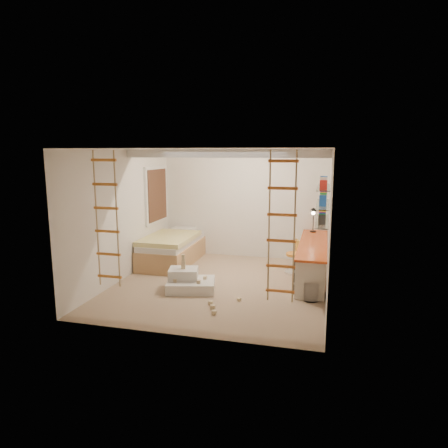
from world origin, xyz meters
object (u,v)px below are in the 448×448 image
(bed, at_px, (172,249))
(swivel_chair, at_px, (295,261))
(desk, at_px, (313,259))
(play_platform, at_px, (189,282))

(bed, distance_m, swivel_chair, 2.83)
(desk, xyz_separation_m, bed, (-3.20, 0.36, -0.07))
(desk, height_order, play_platform, desk)
(bed, height_order, play_platform, bed)
(bed, xyz_separation_m, swivel_chair, (2.83, -0.11, -0.07))
(bed, bearing_deg, play_platform, -59.16)
(swivel_chair, distance_m, play_platform, 2.40)
(desk, relative_size, bed, 1.40)
(desk, distance_m, play_platform, 2.57)
(swivel_chair, height_order, play_platform, swivel_chair)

